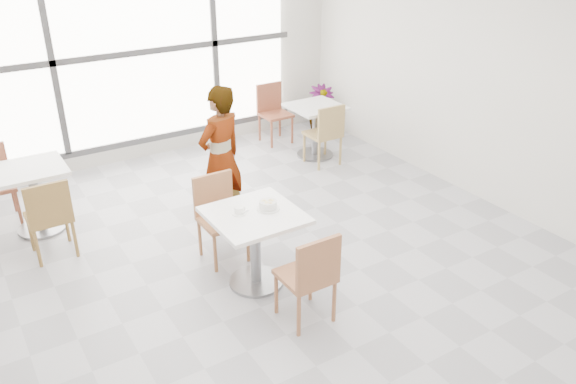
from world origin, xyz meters
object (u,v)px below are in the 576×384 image
bg_table_left (35,190)px  bg_chair_right_far (273,109)px  person (221,158)px  oatmeal_bowl (268,205)px  bg_chair_right_near (326,131)px  coffee_cup (239,211)px  bg_table_right (316,123)px  bg_chair_left_near (49,214)px  chair_far (219,211)px  plant_right (321,109)px  chair_near (311,273)px  main_table (255,235)px

bg_table_left → bg_chair_right_far: bearing=15.4°
person → bg_table_left: person is taller
oatmeal_bowl → bg_chair_right_near: 2.82m
coffee_cup → bg_chair_right_near: bearing=39.1°
bg_table_right → bg_chair_left_near: size_ratio=0.86×
oatmeal_bowl → coffee_cup: (-0.26, 0.06, -0.01)m
chair_far → oatmeal_bowl: 0.72m
bg_chair_left_near → plant_right: bg_chair_left_near is taller
oatmeal_bowl → bg_chair_right_near: (2.04, 1.93, -0.29)m
bg_table_left → plant_right: bg_table_left is taller
chair_near → bg_chair_left_near: (-1.62, 2.23, 0.00)m
coffee_cup → bg_chair_right_near: (2.30, 1.87, -0.28)m
bg_table_left → bg_chair_left_near: size_ratio=0.86×
chair_near → bg_chair_left_near: 2.75m
oatmeal_bowl → plant_right: 4.18m
chair_near → bg_table_right: bearing=-125.1°
chair_near → person: 1.99m
chair_near → main_table: bearing=-81.9°
bg_chair_right_far → chair_near: bearing=-116.6°
main_table → chair_far: bearing=95.8°
bg_chair_right_far → main_table: bearing=-123.2°
bg_table_right → bg_chair_left_near: 3.86m
main_table → bg_table_left: same height
coffee_cup → bg_chair_right_far: bg_chair_right_far is taller
oatmeal_bowl → bg_table_left: (-1.67, 2.15, -0.31)m
chair_near → bg_table_left: size_ratio=1.16×
plant_right → chair_near: bearing=-126.0°
bg_chair_left_near → bg_table_left: bearing=-89.0°
main_table → chair_near: chair_near is taller
chair_near → bg_table_right: (2.15, 3.05, -0.01)m
oatmeal_bowl → bg_chair_right_near: bg_chair_right_near is taller
person → chair_near: bearing=67.3°
coffee_cup → bg_table_right: bearing=43.2°
bg_chair_right_near → plant_right: size_ratio=1.19×
oatmeal_bowl → bg_chair_right_far: size_ratio=0.24×
chair_near → bg_chair_right_far: bearing=-116.6°
chair_far → bg_table_right: bearing=35.7°
chair_far → person: size_ratio=0.54×
person → bg_chair_right_far: person is taller
chair_far → bg_table_right: (2.32, 1.67, -0.01)m
plant_right → coffee_cup: bearing=-134.9°
main_table → oatmeal_bowl: 0.31m
plant_right → person: bearing=-144.4°
bg_table_right → plant_right: bearing=50.8°
chair_far → coffee_cup: size_ratio=5.47×
oatmeal_bowl → plant_right: oatmeal_bowl is taller
person → bg_chair_left_near: 1.81m
main_table → bg_table_right: same height
person → plant_right: (2.66, 1.90, -0.43)m
oatmeal_bowl → bg_table_right: bearing=47.4°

